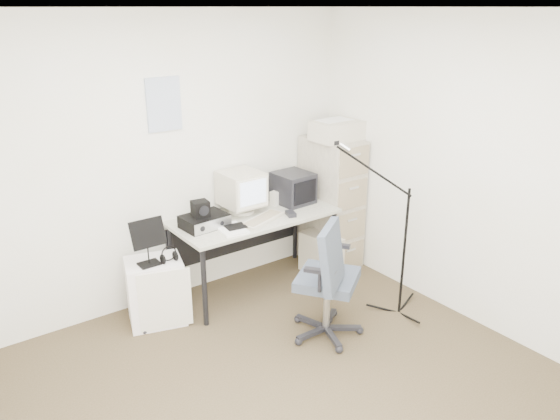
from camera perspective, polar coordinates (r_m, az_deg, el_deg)
floor at (r=3.96m, az=1.80°, el=-18.80°), size 3.60×3.60×0.01m
ceiling at (r=3.07m, az=2.35°, el=20.41°), size 3.60×3.60×0.01m
wall_back at (r=4.78m, az=-11.45°, el=4.89°), size 3.60×0.02×2.50m
wall_right at (r=4.59m, az=20.03°, el=3.39°), size 0.02×3.60×2.50m
wall_calendar at (r=4.66m, az=-12.05°, el=10.75°), size 0.30×0.02×0.44m
filing_cabinet at (r=5.54m, az=5.37°, el=0.85°), size 0.40×0.60×1.30m
printer at (r=5.30m, az=6.01°, el=8.27°), size 0.48×0.33×0.18m
desk at (r=5.08m, az=-2.61°, el=-4.40°), size 1.50×0.70×0.73m
crt_monitor at (r=4.97m, az=-4.07°, el=1.87°), size 0.35×0.37×0.38m
crt_tv at (r=5.22m, az=1.37°, el=2.35°), size 0.34×0.36×0.29m
desk_speaker at (r=5.17m, az=-0.57°, el=1.22°), size 0.09×0.09×0.13m
keyboard at (r=4.81m, az=-1.85°, el=-1.00°), size 0.49×0.31×0.03m
mouse at (r=4.92m, az=1.13°, el=-0.39°), size 0.11×0.14×0.04m
radio_receiver at (r=4.71m, az=-7.90°, el=-1.14°), size 0.39×0.29×0.11m
radio_speaker at (r=4.64m, az=-8.33°, el=0.14°), size 0.15×0.14×0.14m
papers at (r=4.63m, az=-5.08°, el=-2.00°), size 0.24×0.31×0.02m
pc_tower at (r=5.42m, az=4.33°, el=-4.66°), size 0.25×0.46×0.41m
office_chair at (r=4.32m, az=4.99°, el=-6.99°), size 0.83×0.83×1.03m
side_cart at (r=4.71m, az=-12.87°, el=-8.26°), size 0.53×0.47×0.56m
music_stand at (r=4.44m, az=-13.71°, el=-3.23°), size 0.31×0.23×0.40m
headphones at (r=4.52m, az=-11.52°, el=-4.78°), size 0.19×0.19×0.03m
mic_stand at (r=4.64m, az=13.00°, el=-2.40°), size 0.03×0.03×1.48m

